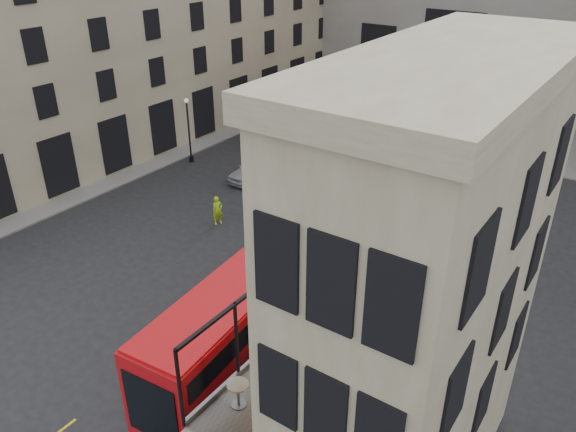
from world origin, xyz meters
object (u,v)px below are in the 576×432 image
Objects in this scene: car_c at (303,145)px; cyclist at (218,210)px; bicycle at (307,191)px; car_a at (254,169)px; street_lamp_a at (189,134)px; cafe_chair_d at (386,292)px; traffic_light_near at (318,215)px; cafe_table_far at (337,289)px; pedestrian_e at (242,137)px; bus_far at (309,105)px; cafe_chair_b at (329,378)px; cafe_chair_c at (341,353)px; bus_near at (250,316)px; pedestrian_b at (404,129)px; pedestrian_a at (325,119)px; cafe_table_near at (238,391)px; cafe_chair_a at (300,413)px; pedestrian_d at (497,123)px; street_lamp_b at (399,109)px; car_b at (384,144)px; traffic_light_far at (281,108)px; pedestrian_c at (483,132)px; cafe_table_mid at (306,325)px.

cyclist is (2.32, -13.55, 0.21)m from car_c.
car_a is at bearing 68.22° from bicycle.
cafe_chair_d is at bearing -30.05° from street_lamp_a.
traffic_light_near is 0.71× the size of street_lamp_a.
pedestrian_e is at bearing 136.33° from cafe_table_far.
bus_far is 37.28m from cafe_chair_b.
street_lamp_a is 2.83× the size of bicycle.
cyclist is 19.45m from cafe_chair_c.
bus_near is 27.75m from pedestrian_e.
pedestrian_b is 1.07× the size of pedestrian_e.
bus_near is (18.87, -16.02, 0.36)m from street_lamp_a.
pedestrian_b is 32.49m from cafe_table_far.
pedestrian_a is 8.97m from pedestrian_e.
pedestrian_a is at bearing 117.45° from cafe_table_near.
cafe_table_near reaches higher than pedestrian_a.
pedestrian_b is 2.17× the size of cafe_chair_a.
bicycle is 11.62m from pedestrian_e.
pedestrian_a is at bearing 103.82° from pedestrian_d.
cafe_table_near is at bearing -43.27° from street_lamp_a.
cafe_chair_a is at bearing -48.50° from car_a.
cafe_chair_d is (5.17, 2.12, 2.10)m from bus_near.
street_lamp_b reaches higher than cyclist.
street_lamp_b reaches higher than bus_near.
cafe_table_far reaches higher than bicycle.
bus_near is at bearing 126.99° from car_c.
cyclist is 2.25× the size of cafe_chair_c.
street_lamp_a is at bearing -158.33° from car_b.
street_lamp_b is 14.64m from pedestrian_e.
bus_near reaches higher than pedestrian_a.
traffic_light_far is 2.09× the size of pedestrian_c.
car_c is 6.57× the size of cafe_table_far.
cafe_chair_c reaches higher than pedestrian_b.
cafe_table_mid is 3.68m from cafe_chair_a.
cyclist is 2.12× the size of cafe_chair_b.
traffic_light_near is 0.80× the size of car_a.
cafe_chair_c is at bearing -85.79° from cafe_chair_d.
cafe_chair_c reaches higher than pedestrian_d.
cafe_table_mid reaches higher than pedestrian_b.
street_lamp_a is 0.43× the size of bus_near.
cafe_chair_a is (18.08, -27.60, 4.09)m from car_c.
car_c is 30.69m from cafe_chair_c.
cafe_table_far reaches higher than street_lamp_a.
cafe_chair_a is (12.60, -31.95, 4.13)m from car_b.
pedestrian_c is (13.56, 4.91, 0.03)m from pedestrian_a.
car_a is 2.59× the size of pedestrian_d.
street_lamp_b is 10.41m from car_c.
car_a is 12.24m from car_b.
traffic_light_near reaches higher than car_a.
cafe_chair_a is at bearing -59.53° from cafe_table_mid.
cafe_table_near reaches higher than street_lamp_b.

